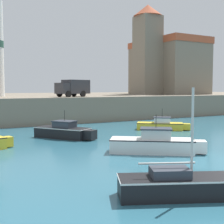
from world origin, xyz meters
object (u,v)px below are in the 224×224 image
Objects in this scene: mooring_buoy at (151,132)px; motorboat_white_0 at (155,143)px; motorboat_yellow_5 at (162,125)px; sailboat_black_1 at (185,185)px; church at (165,64)px; motorboat_black_3 at (64,131)px; truck_on_quay at (73,87)px.

motorboat_white_0 is at bearing -124.49° from mooring_buoy.
mooring_buoy is at bearing -142.78° from motorboat_yellow_5.
sailboat_black_1 is 11.55× the size of mooring_buoy.
mooring_buoy is (-3.21, -2.44, -0.25)m from motorboat_yellow_5.
church is (21.07, 24.18, 8.64)m from mooring_buoy.
motorboat_yellow_5 is at bearing 37.22° from mooring_buoy.
motorboat_white_0 is 1.17× the size of motorboat_yellow_5.
motorboat_black_3 is 1.16× the size of truck_on_quay.
motorboat_white_0 is at bearing -129.77° from church.
motorboat_black_3 is at bearing 163.10° from mooring_buoy.
church is (29.69, 38.09, 8.39)m from sailboat_black_1.
motorboat_black_3 is at bearing 109.15° from motorboat_white_0.
church reaches higher than mooring_buoy.
motorboat_white_0 is 8.49m from sailboat_black_1.
church is at bearing 50.60° from motorboat_yellow_5.
church reaches higher than motorboat_yellow_5.
truck_on_quay is at bearing 76.15° from sailboat_black_1.
church is at bearing 52.07° from sailboat_black_1.
motorboat_black_3 is 1.08× the size of motorboat_yellow_5.
sailboat_black_1 is 1.20× the size of truck_on_quay.
motorboat_yellow_5 is (10.73, 0.15, -0.09)m from motorboat_black_3.
motorboat_white_0 is 1.26× the size of truck_on_quay.
motorboat_black_3 is at bearing -179.20° from motorboat_yellow_5.
church reaches higher than sailboat_black_1.
truck_on_quay is (6.04, 12.75, 3.82)m from motorboat_black_3.
sailboat_black_1 is at bearing -103.85° from truck_on_quay.
church reaches higher than motorboat_black_3.
church is at bearing 37.44° from motorboat_black_3.
motorboat_yellow_5 reaches higher than mooring_buoy.
motorboat_white_0 is 1.08× the size of motorboat_black_3.
motorboat_yellow_5 is at bearing 54.11° from sailboat_black_1.
truck_on_quay reaches higher than motorboat_yellow_5.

